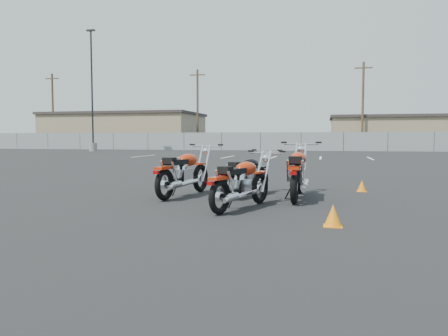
% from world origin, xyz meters
% --- Properties ---
extents(ground, '(120.00, 120.00, 0.00)m').
position_xyz_m(ground, '(0.00, 0.00, 0.00)').
color(ground, black).
rests_on(ground, ground).
extents(motorcycle_front_red, '(0.96, 2.31, 1.13)m').
position_xyz_m(motorcycle_front_red, '(-0.76, 0.85, 0.52)').
color(motorcycle_front_red, black).
rests_on(motorcycle_front_red, ground).
extents(motorcycle_second_black, '(1.08, 2.04, 1.01)m').
position_xyz_m(motorcycle_second_black, '(0.60, 1.11, 0.46)').
color(motorcycle_second_black, black).
rests_on(motorcycle_second_black, ground).
extents(motorcycle_third_red, '(0.94, 2.44, 1.19)m').
position_xyz_m(motorcycle_third_red, '(1.70, 1.00, 0.54)').
color(motorcycle_third_red, black).
rests_on(motorcycle_third_red, ground).
extents(motorcycle_rear_red, '(1.11, 2.08, 1.03)m').
position_xyz_m(motorcycle_rear_red, '(0.79, -0.56, 0.47)').
color(motorcycle_rear_red, black).
rests_on(motorcycle_rear_red, ground).
extents(training_cone_near, '(0.23, 0.23, 0.27)m').
position_xyz_m(training_cone_near, '(3.12, 2.55, 0.13)').
color(training_cone_near, orange).
rests_on(training_cone_near, ground).
extents(training_cone_far, '(0.27, 0.27, 0.32)m').
position_xyz_m(training_cone_far, '(2.38, -1.81, 0.16)').
color(training_cone_far, orange).
rests_on(training_cone_far, ground).
extents(light_pole_west, '(0.80, 0.70, 11.22)m').
position_xyz_m(light_pole_west, '(-18.94, 28.89, 2.99)').
color(light_pole_west, gray).
rests_on(light_pole_west, ground).
extents(chainlink_fence, '(80.06, 0.06, 1.80)m').
position_xyz_m(chainlink_fence, '(-0.00, 35.00, 0.90)').
color(chainlink_fence, gray).
rests_on(chainlink_fence, ground).
extents(tan_building_west, '(18.40, 10.40, 4.30)m').
position_xyz_m(tan_building_west, '(-22.00, 42.00, 2.16)').
color(tan_building_west, '#917C5D').
rests_on(tan_building_west, ground).
extents(tan_building_east, '(14.40, 9.40, 3.70)m').
position_xyz_m(tan_building_east, '(10.00, 44.00, 1.86)').
color(tan_building_east, '#917C5D').
rests_on(tan_building_east, ground).
extents(utility_pole_a, '(1.80, 0.24, 9.00)m').
position_xyz_m(utility_pole_a, '(-30.00, 39.00, 4.69)').
color(utility_pole_a, '#453120').
rests_on(utility_pole_a, ground).
extents(utility_pole_b, '(1.80, 0.24, 9.00)m').
position_xyz_m(utility_pole_b, '(-12.00, 40.00, 4.69)').
color(utility_pole_b, '#453120').
rests_on(utility_pole_b, ground).
extents(utility_pole_c, '(1.80, 0.24, 9.00)m').
position_xyz_m(utility_pole_c, '(6.00, 39.00, 4.69)').
color(utility_pole_c, '#453120').
rests_on(utility_pole_c, ground).
extents(parking_line_stripes, '(15.12, 4.00, 0.01)m').
position_xyz_m(parking_line_stripes, '(-2.50, 20.00, 0.00)').
color(parking_line_stripes, silver).
rests_on(parking_line_stripes, ground).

